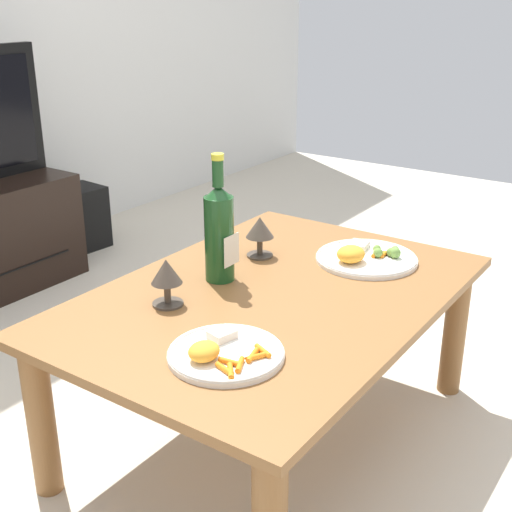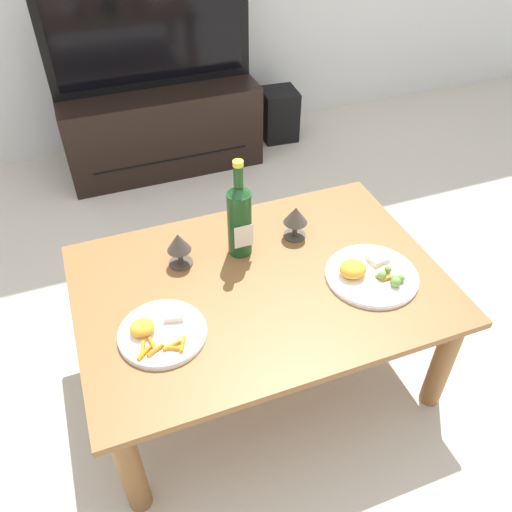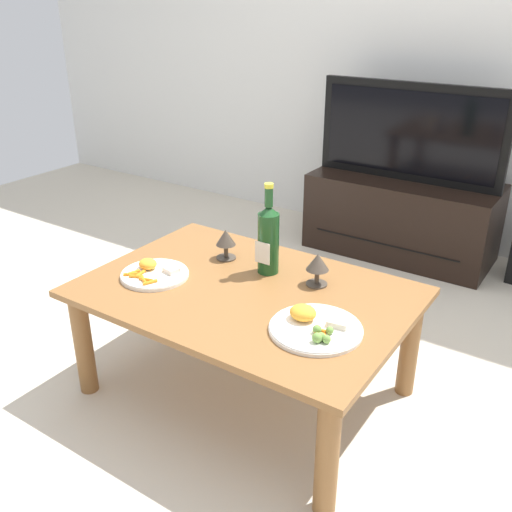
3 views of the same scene
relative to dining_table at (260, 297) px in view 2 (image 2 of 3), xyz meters
name	(u,v)px [view 2 (image 2 of 3)]	position (x,y,z in m)	size (l,w,h in m)	color
ground_plane	(260,367)	(0.00, 0.00, -0.38)	(6.40, 6.40, 0.00)	beige
dining_table	(260,297)	(0.00, 0.00, 0.00)	(1.17, 0.81, 0.45)	brown
tv_stand	(161,125)	(0.01, 1.60, -0.15)	(1.06, 0.48, 0.46)	black
tv_screen	(149,34)	(0.01, 1.60, 0.35)	(1.06, 0.05, 0.54)	black
floor_speaker	(279,114)	(0.75, 1.63, -0.23)	(0.21, 0.21, 0.31)	black
wine_bottle	(239,217)	(-0.01, 0.17, 0.22)	(0.08, 0.08, 0.35)	#19471E
goblet_left	(179,244)	(-0.22, 0.18, 0.15)	(0.08, 0.08, 0.12)	#473D33
goblet_right	(296,217)	(0.20, 0.18, 0.16)	(0.08, 0.08, 0.12)	#473D33
dinner_plate_left	(160,332)	(-0.35, -0.10, 0.08)	(0.26, 0.26, 0.05)	white
dinner_plate_right	(370,274)	(0.34, -0.10, 0.09)	(0.30, 0.30, 0.06)	white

